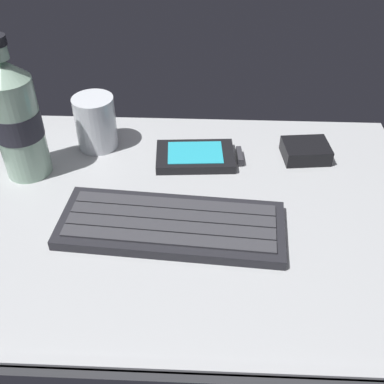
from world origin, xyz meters
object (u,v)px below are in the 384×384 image
(keyboard, at_px, (171,225))
(handheld_device, at_px, (199,156))
(water_bottle, at_px, (16,119))
(charger_block, at_px, (306,151))
(juice_cup, at_px, (96,124))

(keyboard, xyz_separation_m, handheld_device, (0.03, 0.16, -0.00))
(water_bottle, xyz_separation_m, charger_block, (0.42, 0.05, -0.08))
(handheld_device, bearing_deg, charger_block, 5.22)
(keyboard, bearing_deg, water_bottle, 152.19)
(keyboard, distance_m, water_bottle, 0.27)
(charger_block, bearing_deg, juice_cup, 176.50)
(handheld_device, bearing_deg, water_bottle, -171.41)
(keyboard, distance_m, charger_block, 0.26)
(handheld_device, bearing_deg, keyboard, -101.44)
(keyboard, height_order, charger_block, charger_block)
(water_bottle, distance_m, charger_block, 0.43)
(handheld_device, distance_m, charger_block, 0.17)
(keyboard, relative_size, water_bottle, 1.43)
(water_bottle, relative_size, charger_block, 2.97)
(handheld_device, relative_size, water_bottle, 0.63)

